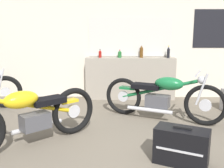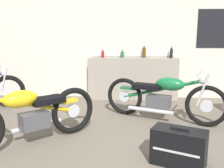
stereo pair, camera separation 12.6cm
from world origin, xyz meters
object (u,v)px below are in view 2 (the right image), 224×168
Objects in this scene: bottle_leftmost at (103,54)px; motorcycle_green at (163,96)px; bottle_right_center at (171,53)px; hard_case_black at (179,147)px; bottle_left_center at (122,54)px; bottle_center at (144,52)px; motorcycle_yellow at (29,115)px.

motorcycle_green is (1.13, -1.45, -0.58)m from bottle_leftmost.
bottle_right_center is 0.40× the size of hard_case_black.
bottle_leftmost is 1.07× the size of bottle_left_center.
bottle_right_center reaches higher than bottle_leftmost.
hard_case_black is at bearing -91.09° from motorcycle_green.
bottle_left_center is at bearing 0.81° from bottle_leftmost.
bottle_center reaches higher than motorcycle_yellow.
bottle_center is at bearing 93.63° from hard_case_black.
motorcycle_yellow is (-1.90, -1.09, -0.00)m from motorcycle_green.
bottle_leftmost is 0.12× the size of motorcycle_yellow.
bottle_left_center is (0.43, 0.01, -0.01)m from bottle_leftmost.
bottle_left_center is 1.71m from motorcycle_green.
motorcycle_yellow is (-1.20, -2.55, -0.58)m from bottle_left_center.
bottle_left_center is 3.16m from hard_case_black.
bottle_left_center is at bearing 115.59° from motorcycle_green.
bottle_right_center is 0.14× the size of motorcycle_green.
bottle_center is at bearing 173.56° from bottle_right_center.
motorcycle_yellow is at bearing -132.20° from bottle_right_center.
bottle_leftmost reaches higher than motorcycle_green.
bottle_right_center is at bearing -1.84° from bottle_leftmost.
bottle_leftmost is at bearing -178.88° from bottle_center.
bottle_left_center is 0.26× the size of hard_case_black.
motorcycle_green is 2.93× the size of hard_case_black.
bottle_center reaches higher than motorcycle_green.
hard_case_black is at bearing -86.37° from bottle_center.
motorcycle_yellow is at bearing 166.58° from hard_case_black.
hard_case_black is (1.10, -2.98, -0.79)m from bottle_leftmost.
motorcycle_green is 2.19m from motorcycle_yellow.
motorcycle_yellow is 2.34× the size of hard_case_black.
motorcycle_green is at bearing 88.91° from hard_case_black.
bottle_right_center is (1.49, -0.05, 0.04)m from bottle_leftmost.
bottle_leftmost is at bearing -179.19° from bottle_left_center.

